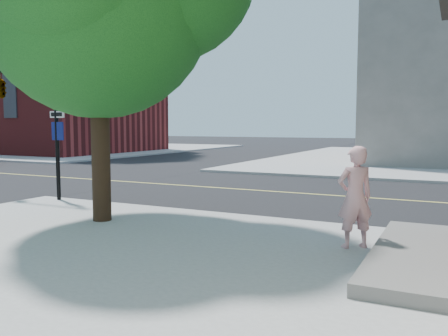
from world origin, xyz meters
The scene contains 6 objects.
ground centered at (0.00, 0.00, 0.00)m, with size 140.00×140.00×0.00m, color black.
road_ew centered at (0.00, 4.50, 0.01)m, with size 140.00×9.00×0.01m, color black.
sidewalk_nw centered at (-23.00, 21.50, 0.06)m, with size 26.00×25.00×0.12m, color #9B9B9B.
church centered at (-20.00, 18.00, 7.18)m, with size 15.20×12.00×14.40m.
man_on_phone centered at (8.02, -1.83, 0.96)m, with size 0.61×0.40×1.68m, color pink.
signal_pole centered at (-1.97, -0.30, 3.16)m, with size 3.30×0.37×3.73m.
Camera 1 is at (9.47, -9.58, 2.14)m, focal length 37.51 mm.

